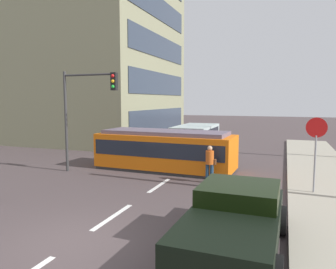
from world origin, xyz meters
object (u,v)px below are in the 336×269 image
object	(u,v)px
pedestrian_crossing	(210,162)
stop_sign	(316,139)
streetcar_tram	(165,149)
city_bus	(196,136)
traffic_light_mast	(85,102)
pickup_truck_parked	(235,220)

from	to	relation	value
pedestrian_crossing	stop_sign	size ratio (longest dim) A/B	0.58
streetcar_tram	city_bus	bearing A→B (deg)	92.87
traffic_light_mast	streetcar_tram	bearing A→B (deg)	30.77
pedestrian_crossing	stop_sign	bearing A→B (deg)	-7.19
stop_sign	pedestrian_crossing	bearing A→B (deg)	172.81
pedestrian_crossing	stop_sign	distance (m)	4.40
pickup_truck_parked	traffic_light_mast	bearing A→B (deg)	143.92
city_bus	streetcar_tram	bearing A→B (deg)	-87.13
pickup_truck_parked	stop_sign	xyz separation A→B (m)	(2.16, 5.69, 1.40)
streetcar_tram	stop_sign	xyz separation A→B (m)	(7.01, -2.43, 1.11)
city_bus	stop_sign	xyz separation A→B (m)	(7.39, -9.94, 1.17)
streetcar_tram	city_bus	size ratio (longest dim) A/B	1.38
streetcar_tram	pickup_truck_parked	world-z (taller)	streetcar_tram
city_bus	pedestrian_crossing	xyz separation A→B (m)	(3.20, -9.41, -0.08)
streetcar_tram	city_bus	distance (m)	7.52
pedestrian_crossing	traffic_light_mast	xyz separation A→B (m)	(-6.29, -0.16, 2.64)
streetcar_tram	pickup_truck_parked	size ratio (longest dim) A/B	1.45
pickup_truck_parked	traffic_light_mast	xyz separation A→B (m)	(-8.31, 6.06, 2.79)
city_bus	pedestrian_crossing	bearing A→B (deg)	-71.20
pedestrian_crossing	pickup_truck_parked	bearing A→B (deg)	-71.95
pedestrian_crossing	pickup_truck_parked	xyz separation A→B (m)	(2.03, -6.22, -0.15)
city_bus	pedestrian_crossing	distance (m)	9.94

